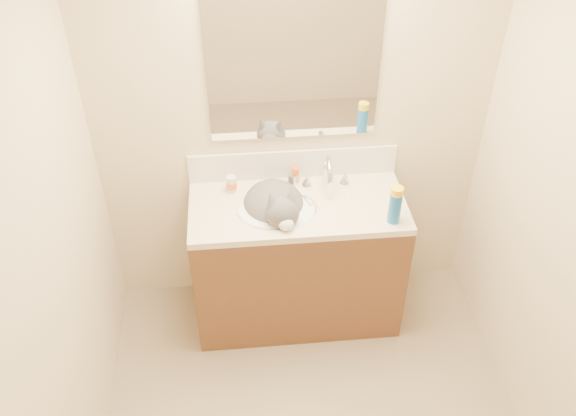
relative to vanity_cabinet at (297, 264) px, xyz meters
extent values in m
cube|color=beige|center=(0.00, 0.28, 0.84)|extent=(2.20, 0.04, 2.50)
cube|color=beige|center=(-1.10, -0.97, 0.84)|extent=(0.04, 2.50, 2.50)
cube|color=brown|center=(0.00, 0.00, 0.00)|extent=(1.20, 0.55, 0.82)
cube|color=beige|center=(0.00, 0.00, 0.43)|extent=(1.20, 0.55, 0.04)
ellipsoid|color=white|center=(-0.12, -0.03, 0.38)|extent=(0.45, 0.36, 0.14)
cylinder|color=silver|center=(0.18, 0.18, 0.51)|extent=(0.04, 0.04, 0.11)
torus|color=silver|center=(0.18, 0.12, 0.56)|extent=(0.03, 0.20, 0.20)
cylinder|color=silver|center=(0.18, 0.04, 0.53)|extent=(0.03, 0.03, 0.06)
cone|color=silver|center=(0.07, 0.18, 0.48)|extent=(0.06, 0.06, 0.06)
cone|color=silver|center=(0.29, 0.18, 0.48)|extent=(0.06, 0.06, 0.06)
ellipsoid|color=#4F4D4F|center=(-0.13, 0.04, 0.42)|extent=(0.41, 0.45, 0.25)
ellipsoid|color=#4F4D4F|center=(-0.10, -0.14, 0.51)|extent=(0.21, 0.20, 0.17)
ellipsoid|color=#4F4D4F|center=(-0.11, -0.06, 0.48)|extent=(0.15, 0.15, 0.16)
cone|color=#4F4D4F|center=(-0.15, -0.13, 0.59)|extent=(0.10, 0.10, 0.11)
cone|color=#4F4D4F|center=(-0.05, -0.10, 0.59)|extent=(0.09, 0.10, 0.11)
ellipsoid|color=white|center=(-0.08, -0.21, 0.49)|extent=(0.09, 0.08, 0.07)
ellipsoid|color=white|center=(-0.11, -0.09, 0.43)|extent=(0.14, 0.11, 0.15)
sphere|color=#D5958A|center=(-0.08, -0.24, 0.49)|extent=(0.02, 0.02, 0.02)
cylinder|color=#4F4D4F|center=(0.03, 0.05, 0.34)|extent=(0.16, 0.26, 0.05)
cube|color=silver|center=(0.00, 0.26, 0.54)|extent=(1.20, 0.02, 0.18)
cube|color=white|center=(0.00, 0.26, 1.13)|extent=(0.90, 0.02, 0.80)
cylinder|color=silver|center=(-0.36, 0.16, 0.50)|extent=(0.06, 0.06, 0.10)
cylinder|color=orange|center=(-0.36, 0.16, 0.49)|extent=(0.07, 0.07, 0.04)
cylinder|color=#B7B7BC|center=(-0.01, 0.20, 0.48)|extent=(0.07, 0.07, 0.07)
cylinder|color=#D15818|center=(0.01, 0.21, 0.50)|extent=(0.05, 0.05, 0.10)
cube|color=silver|center=(0.05, 0.05, 0.46)|extent=(0.07, 0.15, 0.01)
cube|color=#5C89C5|center=(0.05, 0.05, 0.46)|extent=(0.02, 0.03, 0.01)
cylinder|color=#1961B1|center=(0.49, -0.19, 0.54)|extent=(0.09, 0.09, 0.18)
cylinder|color=yellow|center=(0.49, -0.19, 0.65)|extent=(0.09, 0.09, 0.04)
camera|label=1|loc=(-0.31, -2.61, 2.53)|focal=38.00mm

